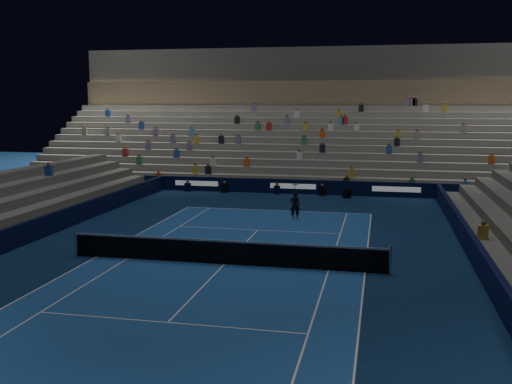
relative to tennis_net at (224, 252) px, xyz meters
The scene contains 9 objects.
ground 0.50m from the tennis_net, ahead, with size 90.00×90.00×0.00m, color #0B2245.
court_surface 0.50m from the tennis_net, ahead, with size 10.97×23.77×0.01m, color #1B4B95.
sponsor_barrier_far 18.50m from the tennis_net, 90.00° to the left, with size 44.00×0.25×1.00m, color black.
sponsor_barrier_east 9.70m from the tennis_net, ahead, with size 0.25×37.00×1.00m, color black.
sponsor_barrier_west 9.70m from the tennis_net, behind, with size 0.25×37.00×1.00m, color black.
grandstand_main 28.05m from the tennis_net, 90.00° to the left, with size 44.00×15.20×11.20m.
tennis_net is the anchor object (origin of this frame).
tennis_player 9.66m from the tennis_net, 81.55° to the left, with size 0.56×0.37×1.54m, color black.
broadcast_camera 17.91m from the tennis_net, 77.82° to the left, with size 0.57×0.97×0.61m.
Camera 1 is at (5.95, -21.99, 6.41)m, focal length 41.56 mm.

